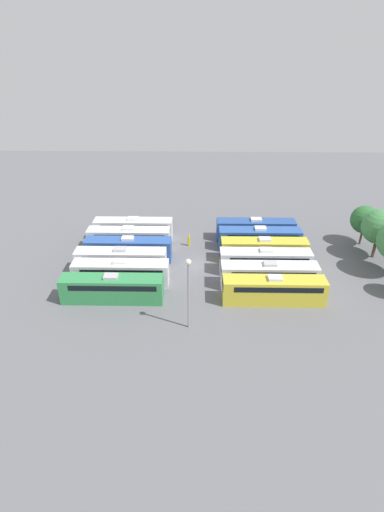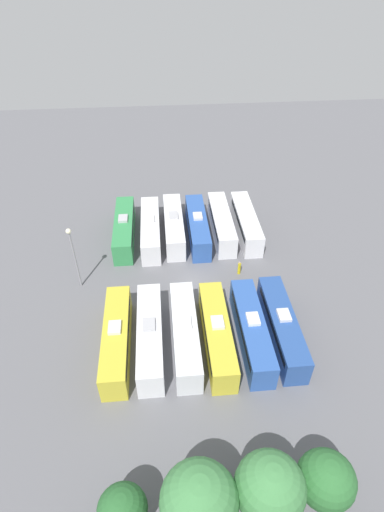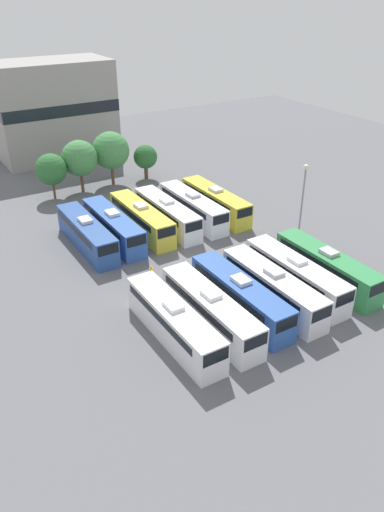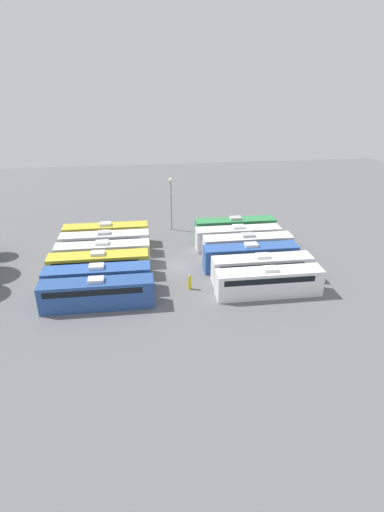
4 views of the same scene
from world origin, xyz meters
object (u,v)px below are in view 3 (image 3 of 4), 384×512
at_px(bus_4, 295,275).
at_px(bus_5, 327,266).
at_px(bus_7, 113,226).
at_px(tree_1, 80,158).
at_px(tree_0, 51,169).
at_px(tree_3, 145,157).
at_px(tree_2, 111,151).
at_px(light_pole, 304,188).
at_px(depot_building, 54,109).
at_px(bus_6, 87,233).
at_px(worker_person, 151,275).
at_px(bus_10, 193,207).
at_px(bus_11, 215,201).
at_px(bus_2, 240,295).
at_px(bus_1, 210,310).
at_px(bus_0, 174,322).
at_px(bus_8, 141,218).
at_px(bus_9, 167,213).
at_px(bus_3, 272,287).

bearing_deg(bus_4, bus_5, -6.60).
height_order(bus_7, tree_1, tree_1).
xyz_separation_m(bus_7, tree_0, (-1.72, 15.23, 2.29)).
bearing_deg(tree_3, tree_2, 174.68).
distance_m(bus_4, tree_2, 34.69).
xyz_separation_m(bus_5, light_pole, (4.85, 8.95, 3.88)).
bearing_deg(depot_building, tree_3, -67.26).
xyz_separation_m(bus_6, bus_7, (3.15, 0.21, 0.00)).
relative_size(bus_6, tree_1, 1.68).
height_order(bus_7, tree_3, tree_3).
bearing_deg(worker_person, tree_3, 63.88).
bearing_deg(depot_building, tree_2, -82.54).
bearing_deg(bus_10, tree_1, 116.46).
xyz_separation_m(bus_6, bus_11, (16.62, 0.09, 0.00)).
bearing_deg(tree_2, bus_11, -68.18).
relative_size(bus_2, bus_6, 1.00).
relative_size(bus_4, light_pole, 1.43).
relative_size(bus_1, bus_11, 1.00).
relative_size(bus_0, bus_8, 1.00).
xyz_separation_m(bus_0, bus_8, (6.63, 18.90, 0.00)).
bearing_deg(bus_11, bus_1, -125.05).
xyz_separation_m(bus_9, bus_10, (3.49, -0.03, 0.00)).
bearing_deg(bus_6, light_pole, -24.15).
height_order(bus_9, tree_3, tree_3).
relative_size(bus_2, bus_8, 1.00).
bearing_deg(tree_0, bus_2, -81.03).
distance_m(bus_4, bus_9, 18.54).
relative_size(bus_2, depot_building, 0.66).
relative_size(bus_5, bus_10, 1.00).
distance_m(bus_1, depot_building, 52.18).
height_order(bus_3, bus_9, same).
bearing_deg(tree_2, bus_0, -106.19).
relative_size(bus_10, tree_3, 2.39).
height_order(worker_person, tree_2, tree_2).
distance_m(bus_2, bus_5, 9.89).
distance_m(bus_10, tree_1, 17.87).
bearing_deg(tree_1, bus_11, -54.71).
height_order(bus_11, tree_1, tree_1).
relative_size(tree_0, tree_2, 0.81).
height_order(bus_3, tree_0, tree_0).
relative_size(bus_5, worker_person, 6.39).
distance_m(tree_1, tree_3, 9.78).
xyz_separation_m(tree_2, tree_3, (5.01, -0.47, -1.62)).
bearing_deg(depot_building, bus_10, -80.73).
xyz_separation_m(bus_1, bus_2, (3.33, 0.46, 0.00)).
distance_m(bus_5, bus_6, 24.94).
distance_m(bus_2, tree_3, 35.09).
xyz_separation_m(bus_10, tree_0, (-11.90, 15.39, 2.29)).
xyz_separation_m(bus_7, light_pole, (18.33, -9.85, 3.88)).
distance_m(bus_2, tree_2, 34.81).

